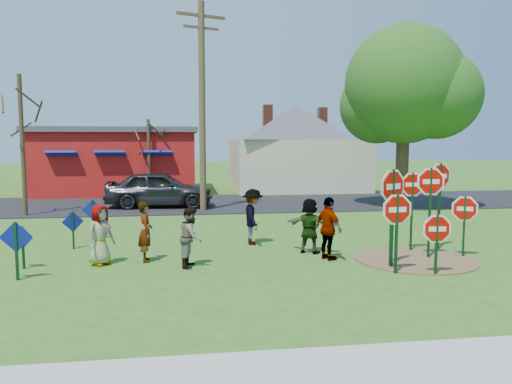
# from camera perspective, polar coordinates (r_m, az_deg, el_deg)

# --- Properties ---
(ground) EXTENTS (120.00, 120.00, 0.00)m
(ground) POSITION_cam_1_polar(r_m,az_deg,el_deg) (13.77, -1.49, -7.38)
(ground) COLOR #29631C
(ground) RESTS_ON ground
(sidewalk) EXTENTS (22.00, 1.80, 0.08)m
(sidewalk) POSITION_cam_1_polar(r_m,az_deg,el_deg) (7.04, 5.75, -20.58)
(sidewalk) COLOR #9E9E99
(sidewalk) RESTS_ON ground
(road) EXTENTS (120.00, 7.50, 0.04)m
(road) POSITION_cam_1_polar(r_m,az_deg,el_deg) (25.05, -4.53, -1.28)
(road) COLOR black
(road) RESTS_ON ground
(dirt_patch) EXTENTS (3.20, 3.20, 0.03)m
(dirt_patch) POSITION_cam_1_polar(r_m,az_deg,el_deg) (14.07, 17.69, -7.31)
(dirt_patch) COLOR brown
(dirt_patch) RESTS_ON ground
(red_building) EXTENTS (9.40, 7.69, 3.90)m
(red_building) POSITION_cam_1_polar(r_m,az_deg,el_deg) (31.57, -15.34, 3.57)
(red_building) COLOR #A51610
(red_building) RESTS_ON ground
(cream_house) EXTENTS (9.40, 9.40, 6.50)m
(cream_house) POSITION_cam_1_polar(r_m,az_deg,el_deg) (32.09, 4.58, 5.52)
(cream_house) COLOR beige
(cream_house) RESTS_ON ground
(stop_sign_a) EXTENTS (1.01, 0.07, 2.04)m
(stop_sign_a) POSITION_cam_1_polar(r_m,az_deg,el_deg) (12.27, 15.81, -2.66)
(stop_sign_a) COLOR #0F3816
(stop_sign_a) RESTS_ON ground
(stop_sign_b) EXTENTS (0.93, 0.09, 2.39)m
(stop_sign_b) POSITION_cam_1_polar(r_m,az_deg,el_deg) (14.82, 17.43, 0.06)
(stop_sign_b) COLOR #0F3816
(stop_sign_b) RESTS_ON ground
(stop_sign_c) EXTENTS (1.01, 0.14, 2.59)m
(stop_sign_c) POSITION_cam_1_polar(r_m,az_deg,el_deg) (14.06, 19.31, 0.06)
(stop_sign_c) COLOR #0F3816
(stop_sign_c) RESTS_ON ground
(stop_sign_d) EXTENTS (1.00, 0.33, 2.66)m
(stop_sign_d) POSITION_cam_1_polar(r_m,az_deg,el_deg) (15.29, 20.28, 0.88)
(stop_sign_d) COLOR #0F3816
(stop_sign_d) RESTS_ON ground
(stop_sign_e) EXTENTS (0.93, 0.11, 1.57)m
(stop_sign_e) POSITION_cam_1_polar(r_m,az_deg,el_deg) (12.46, 19.96, -4.37)
(stop_sign_e) COLOR #0F3816
(stop_sign_e) RESTS_ON ground
(stop_sign_f) EXTENTS (0.88, 0.35, 1.80)m
(stop_sign_f) POSITION_cam_1_polar(r_m,az_deg,el_deg) (14.60, 22.74, -2.16)
(stop_sign_f) COLOR #0F3816
(stop_sign_f) RESTS_ON ground
(stop_sign_g) EXTENTS (1.05, 0.56, 2.62)m
(stop_sign_g) POSITION_cam_1_polar(r_m,az_deg,el_deg) (12.81, 15.33, -0.40)
(stop_sign_g) COLOR #0F3816
(stop_sign_g) RESTS_ON ground
(blue_diamond_a) EXTENTS (0.72, 0.07, 1.36)m
(blue_diamond_a) POSITION_cam_1_polar(r_m,az_deg,el_deg) (12.56, -25.73, -5.38)
(blue_diamond_a) COLOR #0F3816
(blue_diamond_a) RESTS_ON ground
(blue_diamond_b) EXTENTS (0.55, 0.22, 1.08)m
(blue_diamond_b) POSITION_cam_1_polar(r_m,az_deg,el_deg) (13.63, -25.11, -5.24)
(blue_diamond_b) COLOR #0F3816
(blue_diamond_b) RESTS_ON ground
(blue_diamond_c) EXTENTS (0.58, 0.25, 1.12)m
(blue_diamond_c) POSITION_cam_1_polar(r_m,az_deg,el_deg) (15.50, -20.19, -3.66)
(blue_diamond_c) COLOR #0F3816
(blue_diamond_c) RESTS_ON ground
(blue_diamond_d) EXTENTS (0.68, 0.08, 1.30)m
(blue_diamond_d) POSITION_cam_1_polar(r_m,az_deg,el_deg) (16.74, -18.14, -2.48)
(blue_diamond_d) COLOR #0F3816
(blue_diamond_d) RESTS_ON ground
(person_a) EXTENTS (0.88, 0.89, 1.55)m
(person_a) POSITION_cam_1_polar(r_m,az_deg,el_deg) (13.32, -17.37, -4.69)
(person_a) COLOR #464C96
(person_a) RESTS_ON ground
(person_b) EXTENTS (0.46, 0.63, 1.59)m
(person_b) POSITION_cam_1_polar(r_m,az_deg,el_deg) (13.39, -12.53, -4.43)
(person_b) COLOR #207474
(person_b) RESTS_ON ground
(person_c) EXTENTS (0.71, 0.83, 1.51)m
(person_c) POSITION_cam_1_polar(r_m,az_deg,el_deg) (12.67, -7.43, -5.11)
(person_c) COLOR brown
(person_c) RESTS_ON ground
(person_d) EXTENTS (0.66, 1.11, 1.70)m
(person_d) POSITION_cam_1_polar(r_m,az_deg,el_deg) (15.19, -0.37, -2.84)
(person_d) COLOR #2F3034
(person_d) RESTS_ON ground
(person_e) EXTENTS (0.77, 1.07, 1.68)m
(person_e) POSITION_cam_1_polar(r_m,az_deg,el_deg) (13.37, 8.29, -4.16)
(person_e) COLOR #492E56
(person_e) RESTS_ON ground
(person_f) EXTENTS (1.46, 1.17, 1.56)m
(person_f) POSITION_cam_1_polar(r_m,az_deg,el_deg) (14.11, 6.17, -3.85)
(person_f) COLOR #1D4E34
(person_f) RESTS_ON ground
(suv) EXTENTS (5.06, 2.27, 1.69)m
(suv) POSITION_cam_1_polar(r_m,az_deg,el_deg) (23.82, -10.97, 0.35)
(suv) COLOR #2C2C31
(suv) RESTS_ON road
(utility_pole) EXTENTS (2.14, 0.85, 9.12)m
(utility_pole) POSITION_cam_1_polar(r_m,az_deg,el_deg) (22.34, -6.18, 10.11)
(utility_pole) COLOR #4C3823
(utility_pole) RESTS_ON ground
(leafy_tree) EXTENTS (5.89, 5.38, 8.37)m
(leafy_tree) POSITION_cam_1_polar(r_m,az_deg,el_deg) (24.07, 16.89, 11.00)
(leafy_tree) COLOR #382819
(leafy_tree) RESTS_ON ground
(bare_tree_west) EXTENTS (1.80, 1.80, 5.85)m
(bare_tree_west) POSITION_cam_1_polar(r_m,az_deg,el_deg) (22.80, -25.23, 6.94)
(bare_tree_west) COLOR #382819
(bare_tree_west) RESTS_ON ground
(bare_tree_east) EXTENTS (1.80, 1.80, 4.28)m
(bare_tree_east) POSITION_cam_1_polar(r_m,az_deg,el_deg) (27.53, -12.16, 5.00)
(bare_tree_east) COLOR #382819
(bare_tree_east) RESTS_ON ground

